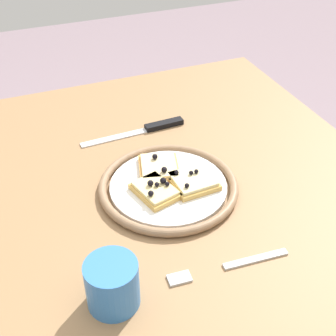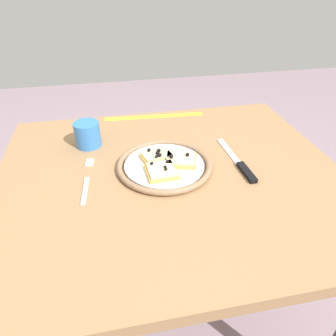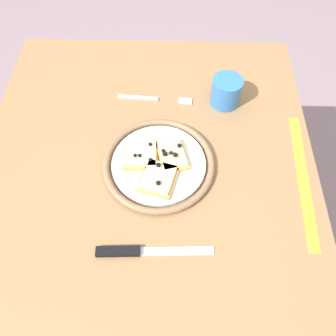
{
  "view_description": "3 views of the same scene",
  "coord_description": "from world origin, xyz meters",
  "px_view_note": "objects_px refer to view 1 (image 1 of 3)",
  "views": [
    {
      "loc": [
        -0.64,
        0.28,
        1.3
      ],
      "look_at": [
        0.01,
        0.02,
        0.77
      ],
      "focal_mm": 49.67,
      "sensor_mm": 36.0,
      "label": 1
    },
    {
      "loc": [
        -0.14,
        -0.67,
        1.22
      ],
      "look_at": [
        -0.01,
        0.01,
        0.75
      ],
      "focal_mm": 33.13,
      "sensor_mm": 36.0,
      "label": 2
    },
    {
      "loc": [
        0.41,
        0.06,
        1.41
      ],
      "look_at": [
        0.0,
        0.05,
        0.75
      ],
      "focal_mm": 35.84,
      "sensor_mm": 36.0,
      "label": 3
    }
  ],
  "objects_px": {
    "cup": "(112,284)",
    "pizza_slice_near": "(193,181)",
    "pizza_slice_far": "(155,190)",
    "pizza_slice_side": "(159,168)",
    "knife": "(151,128)",
    "plate": "(168,186)",
    "dining_table": "(179,219)",
    "fork": "(228,266)"
  },
  "relations": [
    {
      "from": "pizza_slice_side",
      "to": "fork",
      "type": "xyz_separation_m",
      "value": [
        -0.26,
        -0.02,
        -0.02
      ]
    },
    {
      "from": "pizza_slice_near",
      "to": "pizza_slice_side",
      "type": "xyz_separation_m",
      "value": [
        0.06,
        0.04,
        0.0
      ]
    },
    {
      "from": "dining_table",
      "to": "pizza_slice_side",
      "type": "bearing_deg",
      "value": 43.2
    },
    {
      "from": "cup",
      "to": "plate",
      "type": "bearing_deg",
      "value": -39.08
    },
    {
      "from": "dining_table",
      "to": "plate",
      "type": "height_order",
      "value": "plate"
    },
    {
      "from": "pizza_slice_side",
      "to": "cup",
      "type": "distance_m",
      "value": 0.3
    },
    {
      "from": "plate",
      "to": "knife",
      "type": "bearing_deg",
      "value": -11.12
    },
    {
      "from": "plate",
      "to": "pizza_slice_near",
      "type": "bearing_deg",
      "value": -109.9
    },
    {
      "from": "dining_table",
      "to": "plate",
      "type": "bearing_deg",
      "value": 115.09
    },
    {
      "from": "plate",
      "to": "knife",
      "type": "xyz_separation_m",
      "value": [
        0.21,
        -0.04,
        -0.0
      ]
    },
    {
      "from": "knife",
      "to": "pizza_slice_near",
      "type": "bearing_deg",
      "value": -179.5
    },
    {
      "from": "plate",
      "to": "fork",
      "type": "bearing_deg",
      "value": -175.55
    },
    {
      "from": "pizza_slice_near",
      "to": "cup",
      "type": "relative_size",
      "value": 1.1
    },
    {
      "from": "pizza_slice_near",
      "to": "fork",
      "type": "height_order",
      "value": "pizza_slice_near"
    },
    {
      "from": "plate",
      "to": "pizza_slice_side",
      "type": "relative_size",
      "value": 2.56
    },
    {
      "from": "pizza_slice_near",
      "to": "cup",
      "type": "height_order",
      "value": "cup"
    },
    {
      "from": "dining_table",
      "to": "knife",
      "type": "height_order",
      "value": "knife"
    },
    {
      "from": "knife",
      "to": "cup",
      "type": "bearing_deg",
      "value": 153.37
    },
    {
      "from": "plate",
      "to": "cup",
      "type": "height_order",
      "value": "cup"
    },
    {
      "from": "pizza_slice_side",
      "to": "plate",
      "type": "bearing_deg",
      "value": -178.42
    },
    {
      "from": "pizza_slice_far",
      "to": "fork",
      "type": "relative_size",
      "value": 0.49
    },
    {
      "from": "dining_table",
      "to": "fork",
      "type": "bearing_deg",
      "value": 176.7
    },
    {
      "from": "dining_table",
      "to": "plate",
      "type": "distance_m",
      "value": 0.11
    },
    {
      "from": "plate",
      "to": "pizza_slice_far",
      "type": "height_order",
      "value": "pizza_slice_far"
    },
    {
      "from": "pizza_slice_side",
      "to": "cup",
      "type": "height_order",
      "value": "cup"
    },
    {
      "from": "pizza_slice_near",
      "to": "fork",
      "type": "relative_size",
      "value": 0.42
    },
    {
      "from": "pizza_slice_side",
      "to": "knife",
      "type": "relative_size",
      "value": 0.43
    },
    {
      "from": "plate",
      "to": "pizza_slice_near",
      "type": "distance_m",
      "value": 0.05
    },
    {
      "from": "plate",
      "to": "pizza_slice_side",
      "type": "height_order",
      "value": "pizza_slice_side"
    },
    {
      "from": "cup",
      "to": "pizza_slice_near",
      "type": "bearing_deg",
      "value": -47.88
    },
    {
      "from": "dining_table",
      "to": "pizza_slice_side",
      "type": "xyz_separation_m",
      "value": [
        0.03,
        0.03,
        0.12
      ]
    },
    {
      "from": "pizza_slice_far",
      "to": "knife",
      "type": "bearing_deg",
      "value": -17.99
    },
    {
      "from": "dining_table",
      "to": "pizza_slice_far",
      "type": "relative_size",
      "value": 9.54
    },
    {
      "from": "plate",
      "to": "cup",
      "type": "distance_m",
      "value": 0.27
    },
    {
      "from": "cup",
      "to": "pizza_slice_far",
      "type": "bearing_deg",
      "value": -35.37
    },
    {
      "from": "plate",
      "to": "fork",
      "type": "relative_size",
      "value": 1.31
    },
    {
      "from": "dining_table",
      "to": "cup",
      "type": "xyz_separation_m",
      "value": [
        -0.22,
        0.2,
        0.14
      ]
    },
    {
      "from": "plate",
      "to": "pizza_slice_far",
      "type": "relative_size",
      "value": 2.69
    },
    {
      "from": "pizza_slice_near",
      "to": "knife",
      "type": "xyz_separation_m",
      "value": [
        0.23,
        0.0,
        -0.02
      ]
    },
    {
      "from": "pizza_slice_far",
      "to": "knife",
      "type": "xyz_separation_m",
      "value": [
        0.23,
        -0.07,
        -0.02
      ]
    },
    {
      "from": "pizza_slice_far",
      "to": "fork",
      "type": "distance_m",
      "value": 0.2
    },
    {
      "from": "pizza_slice_far",
      "to": "pizza_slice_side",
      "type": "bearing_deg",
      "value": -26.46
    }
  ]
}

